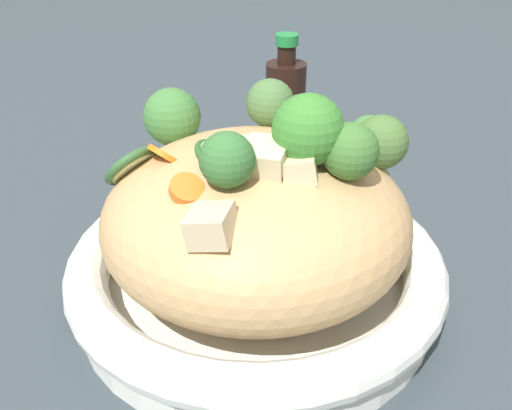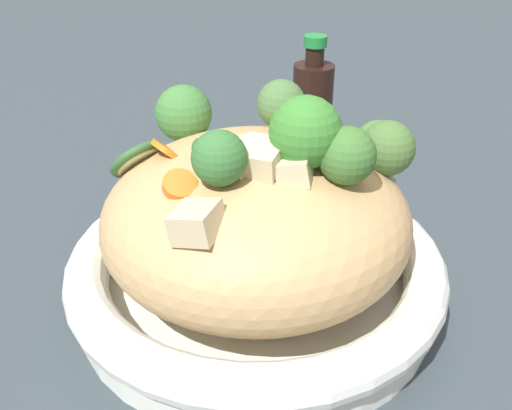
{
  "view_description": "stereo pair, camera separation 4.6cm",
  "coord_description": "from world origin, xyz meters",
  "views": [
    {
      "loc": [
        0.16,
        0.36,
        0.32
      ],
      "look_at": [
        0.0,
        0.0,
        0.09
      ],
      "focal_mm": 41.92,
      "sensor_mm": 36.0,
      "label": 1
    },
    {
      "loc": [
        0.12,
        0.38,
        0.32
      ],
      "look_at": [
        0.0,
        0.0,
        0.09
      ],
      "focal_mm": 41.92,
      "sensor_mm": 36.0,
      "label": 2
    }
  ],
  "objects": [
    {
      "name": "ground_plane",
      "position": [
        0.0,
        0.0,
        0.0
      ],
      "size": [
        3.0,
        3.0,
        0.0
      ],
      "primitive_type": "plane",
      "color": "#323D42"
    },
    {
      "name": "serving_bowl",
      "position": [
        0.0,
        0.0,
        0.03
      ],
      "size": [
        0.3,
        0.3,
        0.05
      ],
      "color": "white",
      "rests_on": "ground_plane"
    },
    {
      "name": "noodle_heap",
      "position": [
        -0.0,
        -0.0,
        0.08
      ],
      "size": [
        0.24,
        0.24,
        0.13
      ],
      "color": "tan",
      "rests_on": "serving_bowl"
    },
    {
      "name": "broccoli_florets",
      "position": [
        -0.03,
        -0.01,
        0.14
      ],
      "size": [
        0.19,
        0.2,
        0.09
      ],
      "color": "#9DB96F",
      "rests_on": "serving_bowl"
    },
    {
      "name": "carrot_coins",
      "position": [
        0.05,
        -0.01,
        0.13
      ],
      "size": [
        0.06,
        0.09,
        0.03
      ],
      "color": "orange",
      "rests_on": "serving_bowl"
    },
    {
      "name": "zucchini_slices",
      "position": [
        0.06,
        -0.03,
        0.12
      ],
      "size": [
        0.1,
        0.12,
        0.06
      ],
      "color": "beige",
      "rests_on": "serving_bowl"
    },
    {
      "name": "chicken_chunks",
      "position": [
        0.02,
        0.04,
        0.14
      ],
      "size": [
        0.11,
        0.08,
        0.04
      ],
      "color": "beige",
      "rests_on": "serving_bowl"
    },
    {
      "name": "soy_sauce_bottle",
      "position": [
        -0.14,
        -0.24,
        0.06
      ],
      "size": [
        0.05,
        0.05,
        0.15
      ],
      "color": "black",
      "rests_on": "ground_plane"
    }
  ]
}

